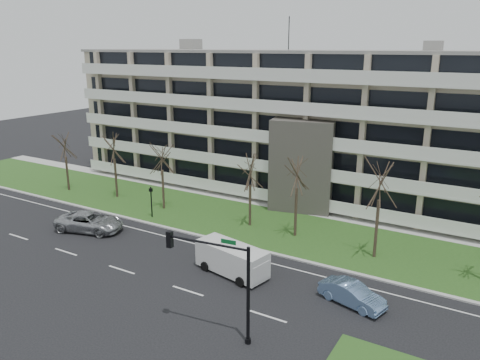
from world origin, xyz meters
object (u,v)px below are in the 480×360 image
Objects in this scene: white_van at (233,257)px; pedestrian_signal at (151,198)px; silver_pickup at (90,222)px; blue_sedan at (352,294)px; traffic_signal at (220,274)px.

white_van is 1.90× the size of pedestrian_signal.
silver_pickup is at bearing -170.43° from white_van.
pedestrian_signal reaches higher than silver_pickup.
silver_pickup is at bearing -113.21° from pedestrian_signal.
blue_sedan is 21.92m from pedestrian_signal.
blue_sedan is at bearing -12.73° from pedestrian_signal.
traffic_signal is (-5.29, -7.03, 3.13)m from blue_sedan.
blue_sedan is 0.72× the size of traffic_signal.
blue_sedan is 1.41× the size of pedestrian_signal.
white_van is 13.88m from pedestrian_signal.
traffic_signal is at bearing -52.23° from white_van.
traffic_signal is 1.95× the size of pedestrian_signal.
pedestrian_signal reaches higher than white_van.
white_van is at bearing -107.51° from silver_pickup.
silver_pickup is 1.03× the size of white_van.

